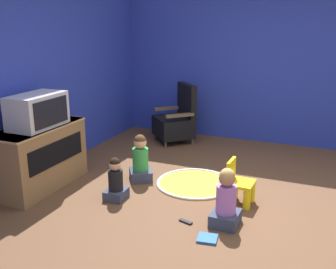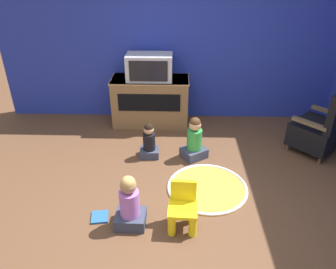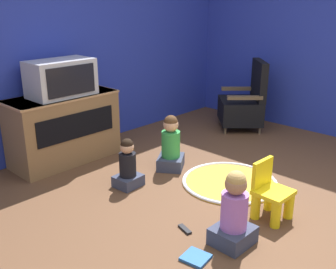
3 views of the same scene
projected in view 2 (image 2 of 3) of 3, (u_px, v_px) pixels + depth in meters
ground_plane at (182, 213)px, 3.66m from camera, size 30.00×30.00×0.00m
wall_back at (171, 36)px, 5.25m from camera, size 5.64×0.12×2.76m
tv_cabinet at (151, 101)px, 5.42m from camera, size 1.25×0.56×0.79m
television at (149, 67)px, 5.10m from camera, size 0.71×0.42×0.40m
black_armchair at (320, 129)px, 4.64m from camera, size 0.86×0.86×0.99m
yellow_kid_chair at (183, 211)px, 3.40m from camera, size 0.31×0.30×0.51m
play_mat at (207, 188)px, 4.05m from camera, size 1.00×1.00×0.04m
child_watching_left at (130, 205)px, 3.39m from camera, size 0.32×0.28×0.62m
child_watching_center at (149, 142)px, 4.59m from camera, size 0.27×0.24×0.51m
child_watching_right at (194, 141)px, 4.54m from camera, size 0.42×0.41×0.62m
book at (100, 217)px, 3.59m from camera, size 0.21×0.21×0.02m
remote_control at (125, 199)px, 3.86m from camera, size 0.08×0.16×0.02m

